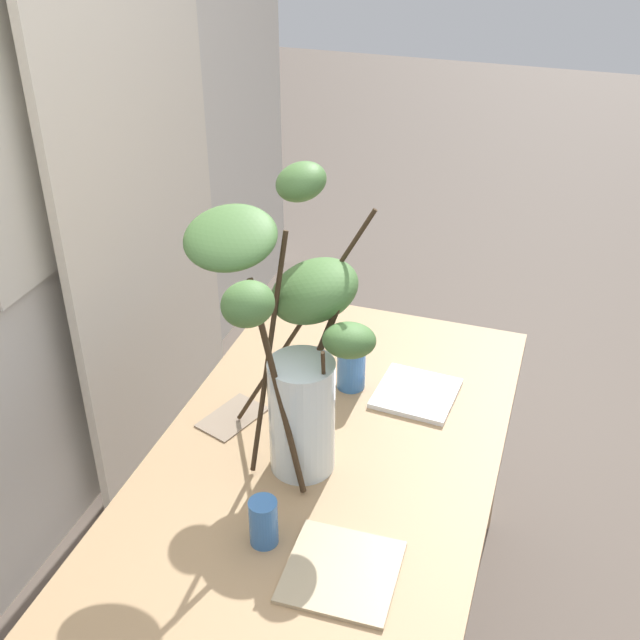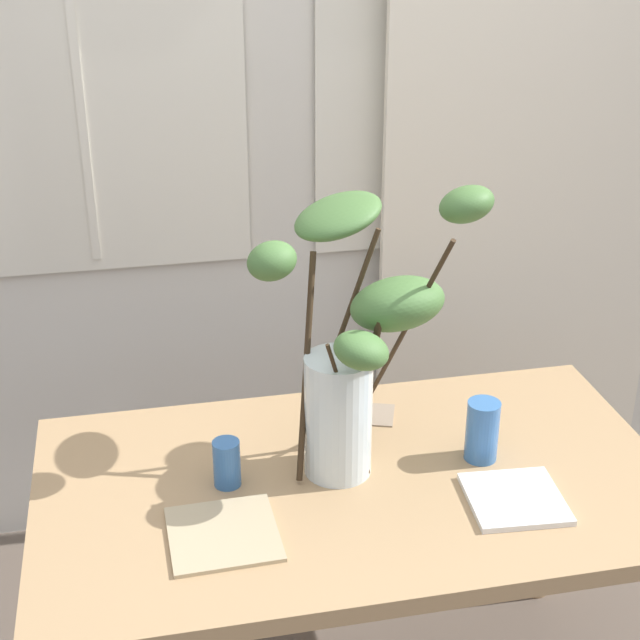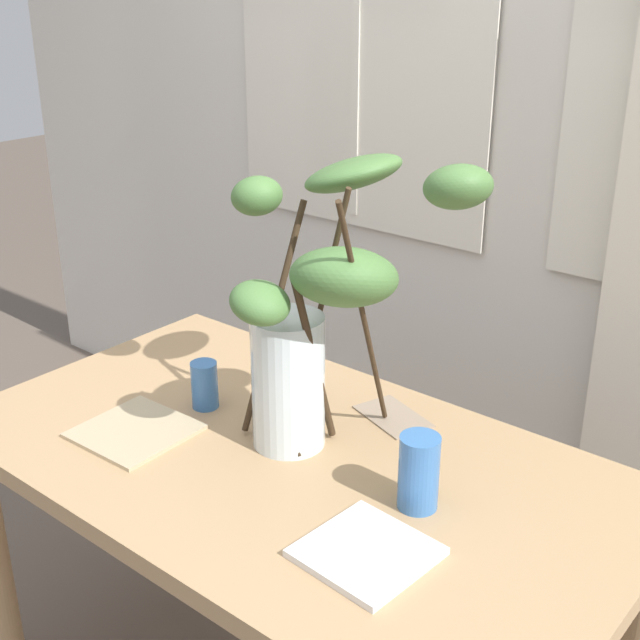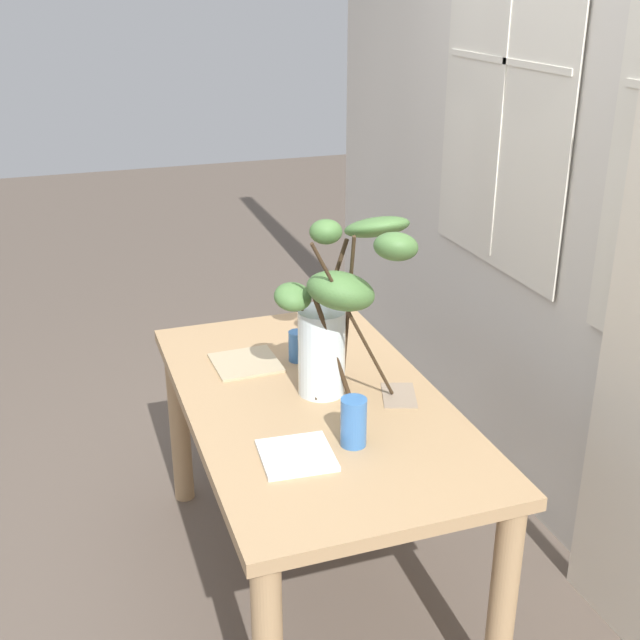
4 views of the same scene
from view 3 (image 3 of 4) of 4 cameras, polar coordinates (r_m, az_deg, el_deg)
back_wall_with_windows at (r=2.36m, az=14.90°, el=17.15°), size 4.49×0.14×2.91m
dining_table at (r=1.83m, az=-2.06°, el=-12.22°), size 1.43×0.81×0.73m
vase_with_branches at (r=1.66m, az=-0.23°, el=0.76°), size 0.60×0.46×0.64m
drinking_glass_blue_left at (r=1.94m, az=-7.78°, el=-4.35°), size 0.06×0.06×0.11m
drinking_glass_blue_right at (r=1.59m, az=6.66°, el=-10.13°), size 0.08×0.08×0.15m
plate_square_left at (r=1.89m, az=-12.34°, el=-7.31°), size 0.23×0.23×0.01m
plate_square_right at (r=1.50m, az=3.14°, el=-15.34°), size 0.22×0.22×0.01m
napkin_folded at (r=1.91m, az=4.94°, el=-6.49°), size 0.20×0.16×0.00m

